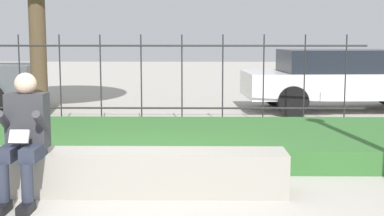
% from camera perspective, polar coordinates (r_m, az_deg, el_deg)
% --- Properties ---
extents(ground_plane, '(60.00, 60.00, 0.00)m').
position_cam_1_polar(ground_plane, '(5.54, -6.26, -9.03)').
color(ground_plane, '#A8A399').
extents(stone_bench, '(3.19, 0.48, 0.44)m').
position_cam_1_polar(stone_bench, '(5.50, -6.75, -7.06)').
color(stone_bench, gray).
rests_on(stone_bench, ground_plane).
extents(person_seated_reader, '(0.42, 0.73, 1.24)m').
position_cam_1_polar(person_seated_reader, '(5.35, -17.45, -2.52)').
color(person_seated_reader, black).
rests_on(person_seated_reader, ground_plane).
extents(grass_berm, '(9.22, 2.71, 0.29)m').
position_cam_1_polar(grass_berm, '(7.50, -4.36, -3.52)').
color(grass_berm, '#33662D').
rests_on(grass_berm, ground_plane).
extents(iron_fence, '(7.22, 0.03, 1.63)m').
position_cam_1_polar(iron_fence, '(9.50, -3.26, 3.17)').
color(iron_fence, '#232326').
rests_on(iron_fence, ground_plane).
extents(car_parked_right, '(4.43, 2.18, 1.32)m').
position_cam_1_polar(car_parked_right, '(12.01, 15.82, 3.10)').
color(car_parked_right, silver).
rests_on(car_parked_right, ground_plane).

